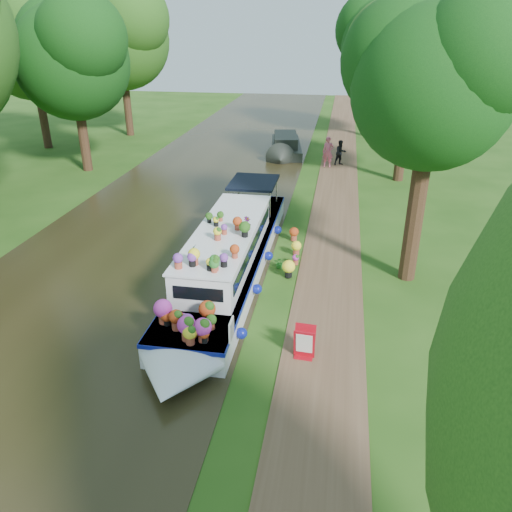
% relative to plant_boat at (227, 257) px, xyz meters
% --- Properties ---
extents(ground, '(100.00, 100.00, 0.00)m').
position_rel_plant_boat_xyz_m(ground, '(2.25, -1.81, -0.85)').
color(ground, '#234912').
rests_on(ground, ground).
extents(canal_water, '(10.00, 100.00, 0.02)m').
position_rel_plant_boat_xyz_m(canal_water, '(-3.75, -1.81, -0.84)').
color(canal_water, black).
rests_on(canal_water, ground).
extents(towpath, '(2.20, 100.00, 0.03)m').
position_rel_plant_boat_xyz_m(towpath, '(3.45, -1.81, -0.84)').
color(towpath, brown).
rests_on(towpath, ground).
extents(plant_boat, '(2.29, 13.52, 2.30)m').
position_rel_plant_boat_xyz_m(plant_boat, '(0.00, 0.00, 0.00)').
color(plant_boat, white).
rests_on(plant_boat, canal_water).
extents(tree_near_overhang, '(5.52, 5.28, 8.99)m').
position_rel_plant_boat_xyz_m(tree_near_overhang, '(6.04, 1.26, 5.75)').
color(tree_near_overhang, black).
rests_on(tree_near_overhang, ground).
extents(tree_near_mid, '(6.90, 6.60, 9.40)m').
position_rel_plant_boat_xyz_m(tree_near_mid, '(6.73, 13.27, 5.58)').
color(tree_near_mid, black).
rests_on(tree_near_mid, ground).
extents(tree_near_far, '(7.59, 7.26, 10.30)m').
position_rel_plant_boat_xyz_m(tree_near_far, '(6.23, 24.28, 6.20)').
color(tree_near_far, black).
rests_on(tree_near_far, ground).
extents(tree_far_c, '(7.13, 6.82, 9.59)m').
position_rel_plant_boat_xyz_m(tree_far_c, '(-11.27, 12.27, 5.67)').
color(tree_far_c, black).
rests_on(tree_far_c, ground).
extents(tree_far_d, '(8.05, 7.70, 10.85)m').
position_rel_plant_boat_xyz_m(tree_far_d, '(-12.77, 22.29, 6.55)').
color(tree_far_d, black).
rests_on(tree_far_d, ground).
extents(tree_far_h, '(7.82, 7.48, 10.49)m').
position_rel_plant_boat_xyz_m(tree_far_h, '(-16.77, 17.28, 6.28)').
color(tree_far_h, black).
rests_on(tree_far_h, ground).
extents(second_boat, '(2.67, 6.71, 1.26)m').
position_rel_plant_boat_xyz_m(second_boat, '(-0.15, 18.29, -0.34)').
color(second_boat, '#232721').
rests_on(second_boat, canal_water).
extents(sandwich_board, '(0.56, 0.47, 0.88)m').
position_rel_plant_boat_xyz_m(sandwich_board, '(2.94, -3.93, -0.43)').
color(sandwich_board, '#AC0C18').
rests_on(sandwich_board, towpath).
extents(pedestrian_pink, '(0.66, 0.44, 1.80)m').
position_rel_plant_boat_xyz_m(pedestrian_pink, '(2.75, 15.27, 0.08)').
color(pedestrian_pink, '#E15C9E').
rests_on(pedestrian_pink, towpath).
extents(pedestrian_dark, '(0.91, 0.86, 1.50)m').
position_rel_plant_boat_xyz_m(pedestrian_dark, '(3.50, 15.86, -0.07)').
color(pedestrian_dark, black).
rests_on(pedestrian_dark, towpath).
extents(verge_plant, '(0.41, 0.36, 0.42)m').
position_rel_plant_boat_xyz_m(verge_plant, '(1.65, 1.18, -0.64)').
color(verge_plant, '#22651E').
rests_on(verge_plant, ground).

